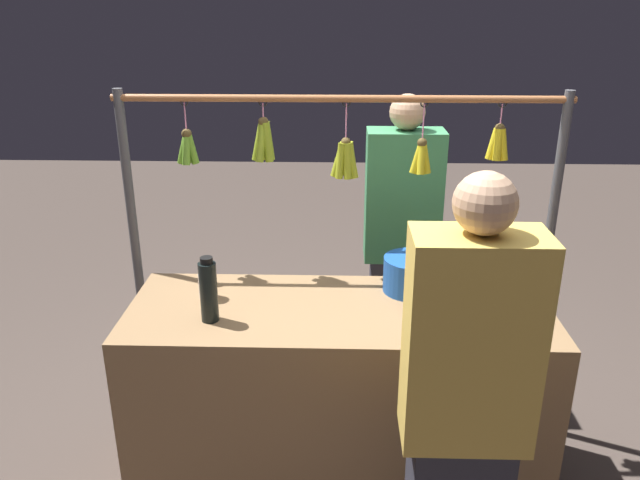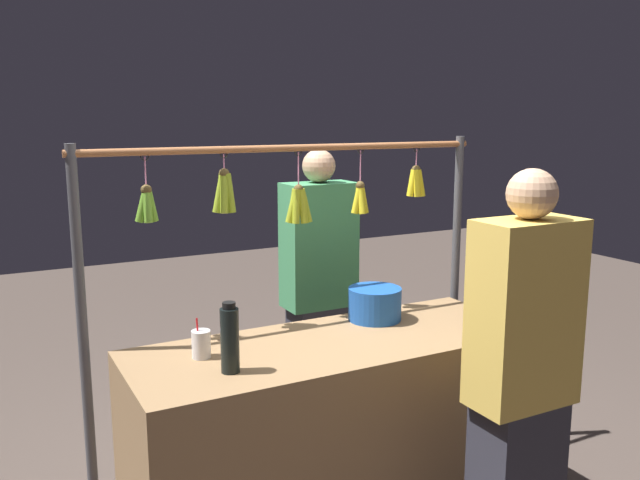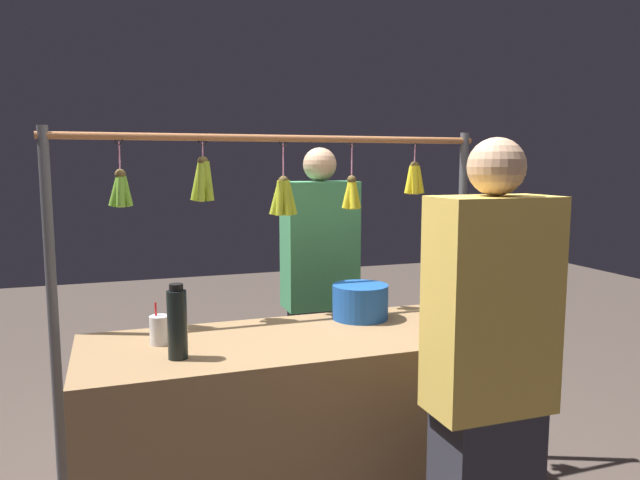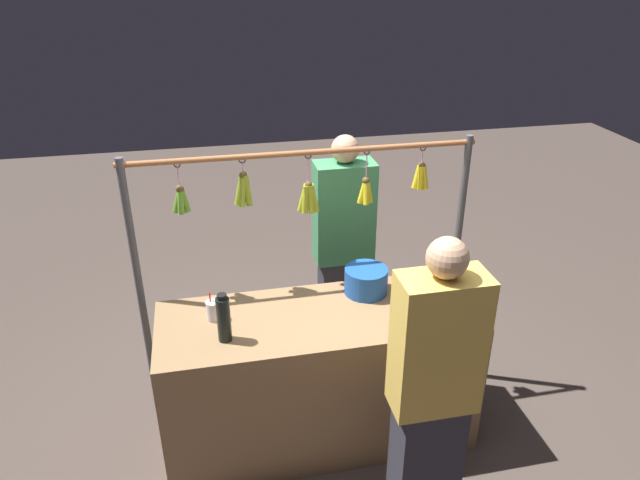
{
  "view_description": "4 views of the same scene",
  "coord_description": "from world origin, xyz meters",
  "px_view_note": "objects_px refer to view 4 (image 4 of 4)",
  "views": [
    {
      "loc": [
        0.01,
        2.32,
        2.07
      ],
      "look_at": [
        0.08,
        0.0,
        1.17
      ],
      "focal_mm": 34.73,
      "sensor_mm": 36.0,
      "label": 1
    },
    {
      "loc": [
        1.34,
        2.4,
        1.83
      ],
      "look_at": [
        0.07,
        0.0,
        1.32
      ],
      "focal_mm": 37.42,
      "sensor_mm": 36.0,
      "label": 2
    },
    {
      "loc": [
        0.72,
        2.27,
        1.57
      ],
      "look_at": [
        -0.07,
        0.0,
        1.26
      ],
      "focal_mm": 33.68,
      "sensor_mm": 36.0,
      "label": 3
    },
    {
      "loc": [
        0.55,
        2.66,
        2.7
      ],
      "look_at": [
        -0.01,
        0.0,
        1.33
      ],
      "focal_mm": 32.9,
      "sensor_mm": 36.0,
      "label": 4
    }
  ],
  "objects_px": {
    "drink_cup": "(213,310)",
    "customer_person": "(432,398)",
    "water_bottle": "(224,318)",
    "vendor_person": "(343,254)",
    "blue_bucket": "(366,281)"
  },
  "relations": [
    {
      "from": "blue_bucket",
      "to": "customer_person",
      "type": "relative_size",
      "value": 0.15
    },
    {
      "from": "water_bottle",
      "to": "drink_cup",
      "type": "distance_m",
      "value": 0.22
    },
    {
      "from": "drink_cup",
      "to": "vendor_person",
      "type": "distance_m",
      "value": 1.14
    },
    {
      "from": "vendor_person",
      "to": "water_bottle",
      "type": "bearing_deg",
      "value": 46.23
    },
    {
      "from": "blue_bucket",
      "to": "vendor_person",
      "type": "bearing_deg",
      "value": -90.88
    },
    {
      "from": "water_bottle",
      "to": "blue_bucket",
      "type": "relative_size",
      "value": 1.09
    },
    {
      "from": "vendor_person",
      "to": "customer_person",
      "type": "relative_size",
      "value": 1.0
    },
    {
      "from": "drink_cup",
      "to": "customer_person",
      "type": "distance_m",
      "value": 1.25
    },
    {
      "from": "vendor_person",
      "to": "customer_person",
      "type": "xyz_separation_m",
      "value": [
        -0.06,
        1.47,
        -0.0
      ]
    },
    {
      "from": "blue_bucket",
      "to": "customer_person",
      "type": "distance_m",
      "value": 0.9
    },
    {
      "from": "water_bottle",
      "to": "customer_person",
      "type": "height_order",
      "value": "customer_person"
    },
    {
      "from": "water_bottle",
      "to": "vendor_person",
      "type": "height_order",
      "value": "vendor_person"
    },
    {
      "from": "customer_person",
      "to": "water_bottle",
      "type": "bearing_deg",
      "value": -32.67
    },
    {
      "from": "water_bottle",
      "to": "customer_person",
      "type": "relative_size",
      "value": 0.17
    },
    {
      "from": "water_bottle",
      "to": "customer_person",
      "type": "bearing_deg",
      "value": 147.33
    }
  ]
}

